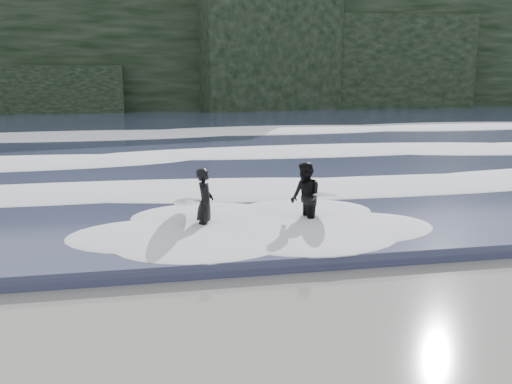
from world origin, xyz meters
The scene contains 8 objects.
ground centered at (0.00, 0.00, 0.00)m, with size 120.00×120.00×0.00m, color #857251.
sea centered at (0.00, 29.00, 0.15)m, with size 90.00×52.00×0.30m, color #313655.
headland centered at (0.00, 46.00, 5.00)m, with size 70.00×9.00×10.00m, color black.
foam_near centered at (0.00, 9.00, 0.40)m, with size 60.00×3.20×0.20m, color white.
foam_mid centered at (0.00, 16.00, 0.42)m, with size 60.00×4.00×0.24m, color white.
foam_far centered at (0.00, 25.00, 0.45)m, with size 60.00×4.80×0.30m, color white.
surfer_left centered at (-0.38, 5.70, 0.80)m, with size 0.97×2.25×1.58m.
surfer_right centered at (2.11, 5.64, 0.83)m, with size 1.20×2.06×1.64m.
Camera 1 is at (-1.52, -6.66, 3.71)m, focal length 40.00 mm.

